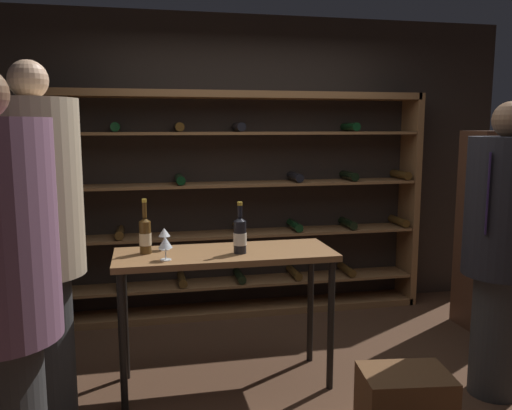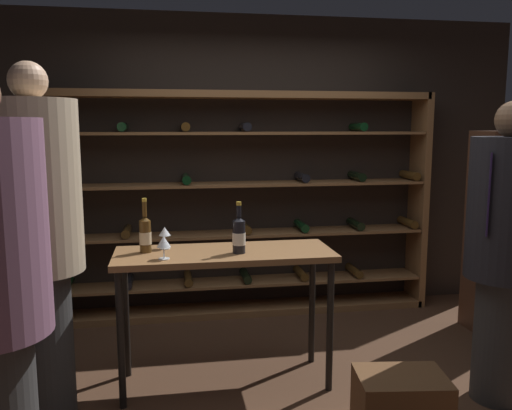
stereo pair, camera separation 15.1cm
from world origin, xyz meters
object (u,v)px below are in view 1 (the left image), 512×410
at_px(person_guest_blue_shirt, 503,239).
at_px(person_host_in_suit, 38,231).
at_px(wine_rack, 238,207).
at_px(wine_crate, 405,403).
at_px(tasting_table, 225,267).
at_px(wine_bottle_amber_reserve, 145,235).
at_px(display_cabinet, 490,230).
at_px(wine_glass_stemmed_left, 165,243).
at_px(wine_bottle_black_capsule, 240,235).
at_px(wine_glass_stemmed_right, 164,233).

distance_m(person_guest_blue_shirt, person_host_in_suit, 2.73).
bearing_deg(wine_rack, person_host_in_suit, -131.89).
distance_m(person_guest_blue_shirt, wine_crate, 1.17).
height_order(tasting_table, wine_bottle_amber_reserve, wine_bottle_amber_reserve).
xyz_separation_m(display_cabinet, wine_glass_stemmed_left, (-2.72, -0.70, 0.17)).
xyz_separation_m(wine_rack, wine_crate, (0.56, -2.09, -0.80)).
bearing_deg(wine_crate, person_guest_blue_shirt, 21.13).
xyz_separation_m(person_host_in_suit, display_cabinet, (3.41, 0.81, -0.30)).
distance_m(display_cabinet, wine_bottle_black_capsule, 2.34).
height_order(display_cabinet, wine_glass_stemmed_left, display_cabinet).
bearing_deg(wine_glass_stemmed_left, person_guest_blue_shirt, -9.70).
relative_size(display_cabinet, wine_bottle_amber_reserve, 4.76).
bearing_deg(wine_glass_stemmed_right, person_guest_blue_shirt, -17.06).
xyz_separation_m(tasting_table, wine_bottle_black_capsule, (0.09, -0.06, 0.22)).
bearing_deg(person_host_in_suit, wine_bottle_amber_reserve, 37.21).
xyz_separation_m(wine_crate, wine_bottle_amber_reserve, (-1.37, 0.84, 0.84)).
height_order(wine_rack, wine_glass_stemmed_left, wine_rack).
xyz_separation_m(tasting_table, wine_bottle_amber_reserve, (-0.50, 0.06, 0.22)).
relative_size(tasting_table, display_cabinet, 0.84).
distance_m(wine_bottle_black_capsule, wine_glass_stemmed_left, 0.47).
relative_size(tasting_table, person_host_in_suit, 0.69).
height_order(wine_bottle_black_capsule, wine_glass_stemmed_right, wine_bottle_black_capsule).
relative_size(person_host_in_suit, wine_bottle_black_capsule, 6.21).
bearing_deg(wine_glass_stemmed_left, person_host_in_suit, -171.40).
bearing_deg(wine_crate, wine_rack, 104.88).
bearing_deg(wine_rack, wine_glass_stemmed_left, -115.80).
relative_size(tasting_table, wine_glass_stemmed_left, 9.81).
bearing_deg(wine_crate, person_host_in_suit, 164.46).
relative_size(wine_bottle_amber_reserve, wine_glass_stemmed_right, 2.41).
bearing_deg(person_host_in_suit, display_cabinet, 22.77).
bearing_deg(tasting_table, person_guest_blue_shirt, -16.46).
bearing_deg(wine_bottle_black_capsule, tasting_table, 144.50).
height_order(wine_rack, wine_bottle_black_capsule, wine_rack).
height_order(wine_crate, display_cabinet, display_cabinet).
distance_m(wine_crate, wine_bottle_amber_reserve, 1.81).
relative_size(wine_crate, wine_glass_stemmed_right, 3.33).
xyz_separation_m(wine_bottle_black_capsule, wine_glass_stemmed_right, (-0.46, 0.20, -0.01)).
bearing_deg(display_cabinet, tasting_table, -166.46).
bearing_deg(wine_rack, wine_bottle_black_capsule, -99.60).
relative_size(tasting_table, wine_bottle_amber_reserve, 4.02).
bearing_deg(wine_rack, wine_bottle_amber_reserve, -123.16).
bearing_deg(wine_bottle_amber_reserve, tasting_table, -6.66).
distance_m(person_host_in_suit, wine_glass_stemmed_right, 0.80).
distance_m(wine_bottle_amber_reserve, wine_bottle_black_capsule, 0.60).
bearing_deg(wine_bottle_black_capsule, person_host_in_suit, -171.03).
bearing_deg(wine_glass_stemmed_right, wine_bottle_black_capsule, -22.94).
distance_m(wine_crate, wine_glass_stemmed_right, 1.76).
height_order(person_host_in_suit, display_cabinet, person_host_in_suit).
xyz_separation_m(wine_rack, wine_bottle_amber_reserve, (-0.82, -1.25, 0.03)).
xyz_separation_m(person_host_in_suit, wine_glass_stemmed_left, (0.69, 0.10, -0.13)).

